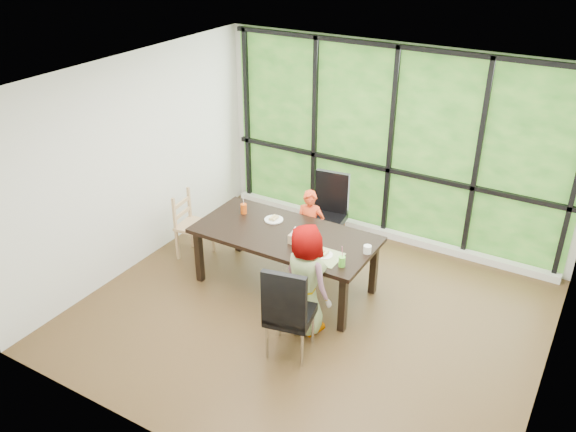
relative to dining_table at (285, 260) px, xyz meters
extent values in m
plane|color=black|center=(0.54, -0.35, -0.38)|extent=(5.00, 5.00, 0.00)
plane|color=silver|center=(0.54, 1.90, 0.98)|extent=(5.00, 0.00, 5.00)
cube|color=#204C18|center=(0.54, 1.88, 0.98)|extent=(4.80, 0.02, 2.65)
cube|color=silver|center=(0.54, 1.80, -0.33)|extent=(4.80, 0.12, 0.10)
cube|color=black|center=(0.00, 0.00, 0.00)|extent=(2.18, 1.07, 0.75)
cube|color=black|center=(0.03, 1.04, 0.17)|extent=(0.51, 0.51, 1.08)
cube|color=black|center=(0.66, -1.01, 0.17)|extent=(0.54, 0.54, 1.08)
cube|color=tan|center=(-1.40, 0.02, 0.08)|extent=(0.45, 0.47, 0.90)
imported|color=red|center=(0.00, 0.63, 0.14)|extent=(0.43, 0.34, 1.04)
imported|color=gray|center=(0.64, -0.59, 0.27)|extent=(0.73, 0.60, 1.29)
cube|color=tan|center=(0.59, -0.25, 0.38)|extent=(0.49, 0.36, 0.01)
cylinder|color=white|center=(-0.29, 0.21, 0.38)|extent=(0.23, 0.23, 0.01)
cylinder|color=white|center=(0.63, -0.22, 0.38)|extent=(0.21, 0.21, 0.01)
cylinder|color=#D75112|center=(-0.71, 0.18, 0.44)|extent=(0.08, 0.08, 0.13)
cylinder|color=#67D63C|center=(0.90, -0.32, 0.43)|extent=(0.07, 0.07, 0.12)
cylinder|color=white|center=(1.02, 0.08, 0.42)|extent=(0.09, 0.09, 0.09)
cube|color=tan|center=(0.22, -0.14, 0.43)|extent=(0.13, 0.13, 0.11)
cylinder|color=white|center=(-0.71, 0.18, 0.54)|extent=(0.01, 0.04, 0.20)
cylinder|color=pink|center=(0.90, -0.32, 0.53)|extent=(0.01, 0.04, 0.20)
cone|color=white|center=(0.22, -0.14, 0.54)|extent=(0.12, 0.12, 0.11)
camera|label=1|loc=(3.14, -5.28, 3.83)|focal=37.15mm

